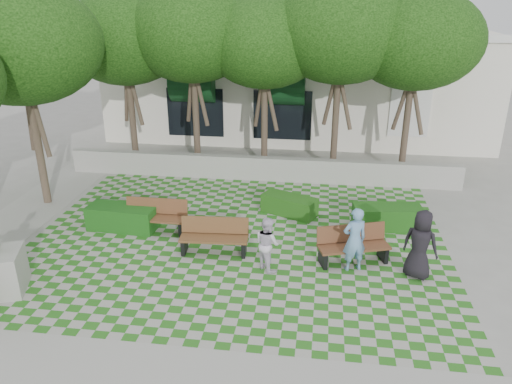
# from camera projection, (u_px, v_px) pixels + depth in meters

# --- Properties ---
(ground) EXTENTS (90.00, 90.00, 0.00)m
(ground) POSITION_uv_depth(u_px,v_px,m) (230.00, 259.00, 13.66)
(ground) COLOR gray
(ground) RESTS_ON ground
(lawn) EXTENTS (12.00, 12.00, 0.00)m
(lawn) POSITION_uv_depth(u_px,v_px,m) (237.00, 242.00, 14.57)
(lawn) COLOR #2B721E
(lawn) RESTS_ON ground
(sidewalk_south) EXTENTS (16.00, 2.00, 0.01)m
(sidewalk_south) POSITION_uv_depth(u_px,v_px,m) (185.00, 383.00, 9.35)
(sidewalk_south) COLOR #9E9B93
(sidewalk_south) RESTS_ON ground
(sidewalk_west) EXTENTS (2.00, 12.00, 0.01)m
(sidewalk_west) POSITION_uv_depth(u_px,v_px,m) (9.00, 227.00, 15.48)
(sidewalk_west) COLOR #9E9B93
(sidewalk_west) RESTS_ON ground
(retaining_wall) EXTENTS (15.00, 0.36, 0.90)m
(retaining_wall) POSITION_uv_depth(u_px,v_px,m) (260.00, 168.00, 19.17)
(retaining_wall) COLOR #9E9B93
(retaining_wall) RESTS_ON ground
(bench_east) EXTENTS (2.01, 1.20, 1.00)m
(bench_east) POSITION_uv_depth(u_px,v_px,m) (353.00, 245.00, 13.37)
(bench_east) COLOR #58331E
(bench_east) RESTS_ON ground
(bench_mid) EXTENTS (1.92, 0.74, 0.99)m
(bench_mid) POSITION_uv_depth(u_px,v_px,m) (214.00, 237.00, 13.83)
(bench_mid) COLOR brown
(bench_mid) RESTS_ON ground
(bench_west) EXTENTS (1.91, 0.64, 1.00)m
(bench_west) POSITION_uv_depth(u_px,v_px,m) (155.00, 217.00, 15.04)
(bench_west) COLOR brown
(bench_west) RESTS_ON ground
(hedge_east) EXTENTS (2.13, 1.05, 0.72)m
(hedge_east) POSITION_uv_depth(u_px,v_px,m) (387.00, 217.00, 15.30)
(hedge_east) COLOR #194B14
(hedge_east) RESTS_ON ground
(hedge_midright) EXTENTS (1.91, 1.37, 0.62)m
(hedge_midright) POSITION_uv_depth(u_px,v_px,m) (289.00, 205.00, 16.26)
(hedge_midright) COLOR #1D4F15
(hedge_midright) RESTS_ON ground
(hedge_west) EXTENTS (2.15, 0.99, 0.73)m
(hedge_west) POSITION_uv_depth(u_px,v_px,m) (123.00, 217.00, 15.26)
(hedge_west) COLOR #154B14
(hedge_west) RESTS_ON ground
(person_blue) EXTENTS (0.75, 0.63, 1.76)m
(person_blue) POSITION_uv_depth(u_px,v_px,m) (354.00, 240.00, 12.82)
(person_blue) COLOR #6E9CC8
(person_blue) RESTS_ON ground
(person_dark) EXTENTS (1.06, 0.93, 1.83)m
(person_dark) POSITION_uv_depth(u_px,v_px,m) (420.00, 244.00, 12.50)
(person_dark) COLOR black
(person_dark) RESTS_ON ground
(person_white) EXTENTS (0.90, 0.90, 1.47)m
(person_white) POSITION_uv_depth(u_px,v_px,m) (267.00, 244.00, 12.93)
(person_white) COLOR silver
(person_white) RESTS_ON ground
(tree_row) EXTENTS (17.70, 13.40, 7.41)m
(tree_row) POSITION_uv_depth(u_px,v_px,m) (206.00, 41.00, 17.39)
(tree_row) COLOR #47382B
(tree_row) RESTS_ON ground
(building) EXTENTS (18.00, 8.92, 5.15)m
(building) POSITION_uv_depth(u_px,v_px,m) (298.00, 80.00, 25.50)
(building) COLOR silver
(building) RESTS_ON ground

